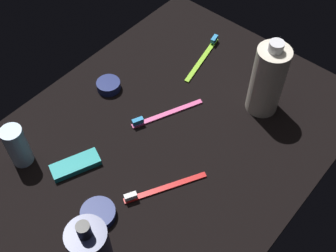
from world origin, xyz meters
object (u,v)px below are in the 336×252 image
object	(u,v)px
toothbrush_pink	(163,114)
bodywash_bottle	(268,80)
toothbrush_red	(160,189)
snack_bar_teal	(76,165)
cream_tin_left	(109,85)
deodorant_stick	(17,146)
cream_tin_right	(98,214)
toothbrush_lime	(204,56)

from	to	relation	value
toothbrush_pink	bodywash_bottle	bearing A→B (deg)	-42.03
toothbrush_pink	toothbrush_red	xyz separation A→B (cm)	(-15.23, -12.53, 0.00)
toothbrush_red	snack_bar_teal	size ratio (longest dim) A/B	1.58
snack_bar_teal	cream_tin_left	xyz separation A→B (cm)	(20.65, 10.97, 0.33)
bodywash_bottle	toothbrush_red	size ratio (longest dim) A/B	1.21
deodorant_stick	snack_bar_teal	xyz separation A→B (cm)	(6.14, -10.04, -4.35)
bodywash_bottle	cream_tin_right	world-z (taller)	bodywash_bottle
cream_tin_right	cream_tin_left	bearing A→B (deg)	42.06
deodorant_stick	toothbrush_pink	bearing A→B (deg)	-27.34
toothbrush_lime	snack_bar_teal	world-z (taller)	toothbrush_lime
bodywash_bottle	deodorant_stick	xyz separation A→B (cm)	(-46.31, 30.63, -3.91)
cream_tin_left	cream_tin_right	distance (cm)	34.21
toothbrush_pink	snack_bar_teal	distance (cm)	23.29
toothbrush_lime	snack_bar_teal	distance (cm)	44.58
deodorant_stick	toothbrush_red	bearing A→B (deg)	-63.54
bodywash_bottle	cream_tin_right	size ratio (longest dim) A/B	2.84
bodywash_bottle	snack_bar_teal	bearing A→B (deg)	152.86
cream_tin_left	toothbrush_pink	bearing A→B (deg)	-82.41
bodywash_bottle	toothbrush_red	distance (cm)	33.85
deodorant_stick	cream_tin_right	distance (cm)	22.43
deodorant_stick	toothbrush_pink	distance (cm)	32.84
deodorant_stick	toothbrush_lime	world-z (taller)	deodorant_stick
toothbrush_lime	snack_bar_teal	bearing A→B (deg)	179.96
toothbrush_lime	cream_tin_left	distance (cm)	26.35
toothbrush_pink	cream_tin_right	bearing A→B (deg)	-165.64
snack_bar_teal	toothbrush_pink	bearing A→B (deg)	10.27
bodywash_bottle	toothbrush_pink	distance (cm)	24.89
toothbrush_red	snack_bar_teal	xyz separation A→B (cm)	(-7.53, 17.43, 0.14)
snack_bar_teal	cream_tin_right	size ratio (longest dim) A/B	1.49
toothbrush_red	toothbrush_lime	xyz separation A→B (cm)	(37.05, 17.40, 0.00)
deodorant_stick	toothbrush_pink	size ratio (longest dim) A/B	0.60
cream_tin_left	deodorant_stick	bearing A→B (deg)	-178.01
cream_tin_right	toothbrush_red	bearing A→B (deg)	-24.07
snack_bar_teal	cream_tin_left	size ratio (longest dim) A/B	1.78
bodywash_bottle	toothbrush_lime	world-z (taller)	bodywash_bottle
toothbrush_lime	cream_tin_right	bearing A→B (deg)	-166.43
deodorant_stick	snack_bar_teal	bearing A→B (deg)	-58.55
toothbrush_pink	toothbrush_lime	xyz separation A→B (cm)	(21.82, 4.87, 0.00)
toothbrush_red	snack_bar_teal	bearing A→B (deg)	113.38
cream_tin_left	toothbrush_red	bearing A→B (deg)	-114.79
toothbrush_red	toothbrush_lime	distance (cm)	40.93
bodywash_bottle	cream_tin_left	world-z (taller)	bodywash_bottle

